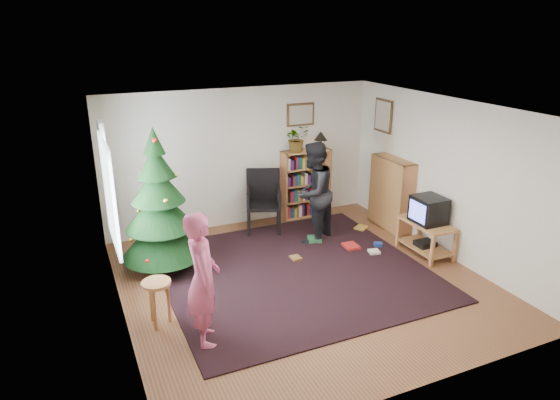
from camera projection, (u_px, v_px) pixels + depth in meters
name	position (u px, v px, depth m)	size (l,w,h in m)	color
floor	(303.00, 281.00, 7.27)	(5.00, 5.00, 0.00)	brown
ceiling	(306.00, 109.00, 6.42)	(5.00, 5.00, 0.00)	white
wall_back	(242.00, 158.00, 8.99)	(5.00, 0.02, 2.50)	silver
wall_front	(423.00, 282.00, 4.69)	(5.00, 0.02, 2.50)	silver
wall_left	(115.00, 229.00, 5.89)	(0.02, 5.00, 2.50)	silver
wall_right	(447.00, 178.00, 7.80)	(0.02, 5.00, 2.50)	silver
rug	(294.00, 271.00, 7.52)	(3.80, 3.60, 0.02)	black
window_pane	(109.00, 194.00, 6.33)	(0.04, 1.20, 1.40)	silver
curtain	(107.00, 179.00, 6.95)	(0.06, 0.35, 1.60)	white
picture_back	(301.00, 115.00, 9.18)	(0.55, 0.03, 0.42)	#4C3319
picture_right	(383.00, 116.00, 9.06)	(0.03, 0.50, 0.60)	#4C3319
christmas_tree	(160.00, 213.00, 7.32)	(1.21, 1.21, 2.20)	#3F2816
bookshelf_back	(306.00, 183.00, 9.52)	(0.95, 0.30, 1.30)	#BA7142
bookshelf_right	(391.00, 193.00, 8.93)	(0.30, 0.95, 1.30)	#BA7142
tv_stand	(426.00, 235.00, 8.02)	(0.50, 0.91, 0.55)	#BA7142
crt_tv	(429.00, 210.00, 7.87)	(0.45, 0.49, 0.42)	black
armchair	(261.00, 197.00, 8.94)	(0.77, 0.79, 1.09)	black
stool	(157.00, 291.00, 6.08)	(0.36, 0.36, 0.60)	#BA7142
person_standing	(203.00, 279.00, 5.64)	(0.60, 0.39, 1.63)	#C14D77
person_by_chair	(313.00, 193.00, 8.34)	(0.84, 0.66, 1.73)	black
potted_plant	(297.00, 138.00, 9.14)	(0.44, 0.39, 0.49)	gray
table_lamp	(321.00, 137.00, 9.34)	(0.25, 0.25, 0.33)	#A57F33
floor_clutter	(346.00, 244.00, 8.37)	(1.82, 1.15, 0.08)	#A51E19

